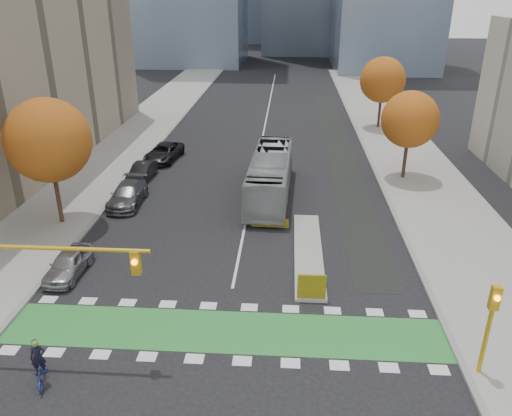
# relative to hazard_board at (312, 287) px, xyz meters

# --- Properties ---
(ground) EXTENTS (300.00, 300.00, 0.00)m
(ground) POSITION_rel_hazard_board_xyz_m (-4.00, -4.20, -0.80)
(ground) COLOR black
(ground) RESTS_ON ground
(sidewalk_west) EXTENTS (7.00, 120.00, 0.15)m
(sidewalk_west) POSITION_rel_hazard_board_xyz_m (-17.50, 15.80, -0.73)
(sidewalk_west) COLOR gray
(sidewalk_west) RESTS_ON ground
(sidewalk_east) EXTENTS (7.00, 120.00, 0.15)m
(sidewalk_east) POSITION_rel_hazard_board_xyz_m (9.50, 15.80, -0.73)
(sidewalk_east) COLOR gray
(sidewalk_east) RESTS_ON ground
(curb_west) EXTENTS (0.30, 120.00, 0.16)m
(curb_west) POSITION_rel_hazard_board_xyz_m (-14.00, 15.80, -0.73)
(curb_west) COLOR gray
(curb_west) RESTS_ON ground
(curb_east) EXTENTS (0.30, 120.00, 0.16)m
(curb_east) POSITION_rel_hazard_board_xyz_m (6.00, 15.80, -0.73)
(curb_east) COLOR gray
(curb_east) RESTS_ON ground
(bike_crossing) EXTENTS (20.00, 3.00, 0.01)m
(bike_crossing) POSITION_rel_hazard_board_xyz_m (-4.00, -2.70, -0.79)
(bike_crossing) COLOR #2A8334
(bike_crossing) RESTS_ON ground
(centre_line) EXTENTS (0.15, 70.00, 0.01)m
(centre_line) POSITION_rel_hazard_board_xyz_m (-4.00, 35.80, -0.80)
(centre_line) COLOR silver
(centre_line) RESTS_ON ground
(bike_lane_paint) EXTENTS (2.50, 50.00, 0.01)m
(bike_lane_paint) POSITION_rel_hazard_board_xyz_m (3.50, 25.80, -0.80)
(bike_lane_paint) COLOR black
(bike_lane_paint) RESTS_ON ground
(median_island) EXTENTS (1.60, 10.00, 0.16)m
(median_island) POSITION_rel_hazard_board_xyz_m (0.00, 4.80, -0.72)
(median_island) COLOR gray
(median_island) RESTS_ON ground
(hazard_board) EXTENTS (1.40, 0.12, 1.30)m
(hazard_board) POSITION_rel_hazard_board_xyz_m (0.00, 0.00, 0.00)
(hazard_board) COLOR yellow
(hazard_board) RESTS_ON median_island
(tree_west) EXTENTS (5.20, 5.20, 8.22)m
(tree_west) POSITION_rel_hazard_board_xyz_m (-16.00, 7.80, 4.82)
(tree_west) COLOR #332114
(tree_west) RESTS_ON ground
(tree_east_near) EXTENTS (4.40, 4.40, 7.08)m
(tree_east_near) POSITION_rel_hazard_board_xyz_m (8.00, 17.80, 4.06)
(tree_east_near) COLOR #332114
(tree_east_near) RESTS_ON ground
(tree_east_far) EXTENTS (4.80, 4.80, 7.65)m
(tree_east_far) POSITION_rel_hazard_board_xyz_m (8.50, 33.80, 4.44)
(tree_east_far) COLOR #332114
(tree_east_far) RESTS_ON ground
(traffic_signal_west) EXTENTS (8.53, 0.56, 5.20)m
(traffic_signal_west) POSITION_rel_hazard_board_xyz_m (-11.93, -4.71, 3.23)
(traffic_signal_west) COLOR #BF9914
(traffic_signal_west) RESTS_ON ground
(traffic_signal_east) EXTENTS (0.35, 0.43, 4.10)m
(traffic_signal_east) POSITION_rel_hazard_board_xyz_m (6.50, -4.71, 1.93)
(traffic_signal_east) COLOR #BF9914
(traffic_signal_east) RESTS_ON ground
(cyclist) EXTENTS (1.18, 1.84, 2.00)m
(cyclist) POSITION_rel_hazard_board_xyz_m (-10.67, -6.32, -0.13)
(cyclist) COLOR navy
(cyclist) RESTS_ON ground
(bus) EXTENTS (3.20, 11.82, 3.26)m
(bus) POSITION_rel_hazard_board_xyz_m (-2.58, 13.48, 0.83)
(bus) COLOR #969B9D
(bus) RESTS_ON ground
(parked_car_a) EXTENTS (1.66, 3.94, 1.33)m
(parked_car_a) POSITION_rel_hazard_board_xyz_m (-12.90, 1.58, -0.13)
(parked_car_a) COLOR gray
(parked_car_a) RESTS_ON ground
(parked_car_b) EXTENTS (1.70, 4.11, 1.32)m
(parked_car_b) POSITION_rel_hazard_board_xyz_m (-13.00, 16.26, -0.14)
(parked_car_b) COLOR black
(parked_car_b) RESTS_ON ground
(parked_car_c) EXTENTS (2.19, 5.12, 1.47)m
(parked_car_c) POSITION_rel_hazard_board_xyz_m (-12.65, 11.26, -0.06)
(parked_car_c) COLOR #505055
(parked_car_c) RESTS_ON ground
(parked_car_d) EXTENTS (3.02, 5.44, 1.44)m
(parked_car_d) POSITION_rel_hazard_board_xyz_m (-12.42, 21.26, -0.08)
(parked_car_d) COLOR black
(parked_car_d) RESTS_ON ground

